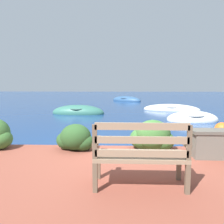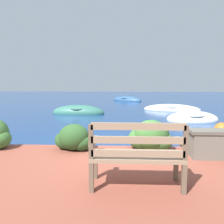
% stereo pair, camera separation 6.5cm
% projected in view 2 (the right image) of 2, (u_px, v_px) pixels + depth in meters
% --- Properties ---
extents(ground_plane, '(80.00, 80.00, 0.00)m').
position_uv_depth(ground_plane, '(116.00, 155.00, 5.02)').
color(ground_plane, navy).
extents(park_bench, '(1.26, 0.48, 0.93)m').
position_uv_depth(park_bench, '(137.00, 153.00, 2.93)').
color(park_bench, brown).
rests_on(park_bench, patio_terrace).
extents(hedge_clump_left, '(0.82, 0.59, 0.56)m').
position_uv_depth(hedge_clump_left, '(74.00, 139.00, 4.67)').
color(hedge_clump_left, '#284C23').
rests_on(hedge_clump_left, patio_terrace).
extents(hedge_clump_centre, '(0.95, 0.68, 0.64)m').
position_uv_depth(hedge_clump_centre, '(151.00, 137.00, 4.67)').
color(hedge_clump_centre, '#38662D').
rests_on(hedge_clump_centre, patio_terrace).
extents(rowboat_nearest, '(2.23, 1.13, 0.79)m').
position_uv_depth(rowboat_nearest, '(192.00, 120.00, 9.53)').
color(rowboat_nearest, silver).
rests_on(rowboat_nearest, ground_plane).
extents(rowboat_mid, '(2.89, 1.21, 0.85)m').
position_uv_depth(rowboat_mid, '(78.00, 113.00, 11.83)').
color(rowboat_mid, '#336B5B').
rests_on(rowboat_mid, ground_plane).
extents(rowboat_far, '(3.53, 1.93, 0.68)m').
position_uv_depth(rowboat_far, '(172.00, 110.00, 13.31)').
color(rowboat_far, silver).
rests_on(rowboat_far, ground_plane).
extents(rowboat_outer, '(3.14, 2.76, 0.83)m').
position_uv_depth(rowboat_outer, '(127.00, 100.00, 20.47)').
color(rowboat_outer, '#2D517A').
rests_on(rowboat_outer, ground_plane).
extents(mooring_buoy, '(0.54, 0.54, 0.49)m').
position_uv_depth(mooring_buoy, '(222.00, 130.00, 7.37)').
color(mooring_buoy, orange).
rests_on(mooring_buoy, ground_plane).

